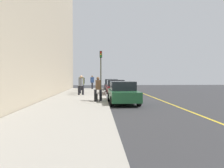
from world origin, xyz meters
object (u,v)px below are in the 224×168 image
object	(u,v)px
parked_car_charcoal	(111,85)
rolling_suitcase	(96,98)
pedestrian_grey_coat	(81,85)
pedestrian_black_coat	(82,83)
traffic_light_pole	(101,65)
parked_car_green	(123,92)
parked_car_maroon	(115,87)
pedestrian_olive_coat	(81,84)
pedestrian_brown_coat	(98,88)
pedestrian_blue_coat	(92,82)

from	to	relation	value
parked_car_charcoal	rolling_suitcase	xyz separation A→B (m)	(13.08, -1.80, -0.34)
pedestrian_grey_coat	pedestrian_black_coat	xyz separation A→B (m)	(-6.93, -0.43, -0.00)
traffic_light_pole	parked_car_green	bearing A→B (deg)	9.91
parked_car_maroon	pedestrian_olive_coat	world-z (taller)	pedestrian_olive_coat
parked_car_maroon	pedestrian_black_coat	bearing A→B (deg)	-145.39
pedestrian_brown_coat	traffic_light_pole	bearing A→B (deg)	178.12
parked_car_charcoal	pedestrian_grey_coat	distance (m)	8.61
pedestrian_olive_coat	rolling_suitcase	world-z (taller)	pedestrian_olive_coat
parked_car_green	pedestrian_blue_coat	world-z (taller)	pedestrian_blue_coat
pedestrian_olive_coat	rolling_suitcase	bearing A→B (deg)	12.72
parked_car_charcoal	pedestrian_blue_coat	bearing A→B (deg)	-120.62
parked_car_maroon	traffic_light_pole	xyz separation A→B (m)	(-1.59, -1.45, 2.38)
parked_car_charcoal	rolling_suitcase	distance (m)	13.21
pedestrian_blue_coat	pedestrian_brown_coat	xyz separation A→B (m)	(14.19, 0.90, -0.08)
parked_car_maroon	pedestrian_black_coat	xyz separation A→B (m)	(-5.43, -3.75, 0.33)
pedestrian_olive_coat	parked_car_maroon	bearing A→B (deg)	82.07
traffic_light_pole	pedestrian_grey_coat	bearing A→B (deg)	-31.12
pedestrian_blue_coat	parked_car_maroon	bearing A→B (deg)	18.09
parked_car_green	traffic_light_pole	bearing A→B (deg)	-170.09
parked_car_charcoal	pedestrian_grey_coat	size ratio (longest dim) A/B	2.66
parked_car_charcoal	parked_car_maroon	world-z (taller)	same
traffic_light_pole	pedestrian_brown_coat	bearing A→B (deg)	-1.88
pedestrian_blue_coat	pedestrian_olive_coat	distance (m)	7.53
pedestrian_blue_coat	pedestrian_olive_coat	xyz separation A→B (m)	(7.49, -0.84, -0.00)
pedestrian_grey_coat	traffic_light_pole	xyz separation A→B (m)	(-3.10, 1.87, 2.05)
pedestrian_grey_coat	pedestrian_black_coat	bearing A→B (deg)	-176.47
parked_car_green	traffic_light_pole	distance (m)	8.65
rolling_suitcase	pedestrian_brown_coat	bearing A→B (deg)	162.47
parked_car_green	pedestrian_brown_coat	size ratio (longest dim) A/B	2.62
parked_car_maroon	pedestrian_olive_coat	size ratio (longest dim) A/B	2.54
traffic_light_pole	pedestrian_black_coat	bearing A→B (deg)	-149.10
pedestrian_brown_coat	parked_car_charcoal	bearing A→B (deg)	172.51
parked_car_maroon	parked_car_green	distance (m)	6.60
pedestrian_grey_coat	pedestrian_olive_coat	world-z (taller)	pedestrian_olive_coat
pedestrian_black_coat	pedestrian_brown_coat	bearing A→B (deg)	9.93
pedestrian_olive_coat	traffic_light_pole	distance (m)	3.04
parked_car_green	pedestrian_olive_coat	bearing A→B (deg)	-154.20
parked_car_green	pedestrian_olive_coat	size ratio (longest dim) A/B	2.40
pedestrian_black_coat	pedestrian_olive_coat	world-z (taller)	pedestrian_olive_coat
parked_car_charcoal	parked_car_maroon	xyz separation A→B (m)	(6.45, 0.04, -0.00)
pedestrian_blue_coat	pedestrian_black_coat	size ratio (longest dim) A/B	1.04
pedestrian_blue_coat	parked_car_green	bearing A→B (deg)	10.06
pedestrian_black_coat	traffic_light_pole	world-z (taller)	traffic_light_pole
pedestrian_black_coat	rolling_suitcase	bearing A→B (deg)	9.00
parked_car_charcoal	parked_car_maroon	bearing A→B (deg)	0.34
rolling_suitcase	pedestrian_black_coat	bearing A→B (deg)	-171.00
parked_car_green	pedestrian_brown_coat	xyz separation A→B (m)	(-0.38, -1.69, 0.29)
traffic_light_pole	pedestrian_olive_coat	bearing A→B (deg)	-60.85
pedestrian_grey_coat	pedestrian_black_coat	world-z (taller)	pedestrian_grey_coat
pedestrian_blue_coat	rolling_suitcase	bearing A→B (deg)	3.00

